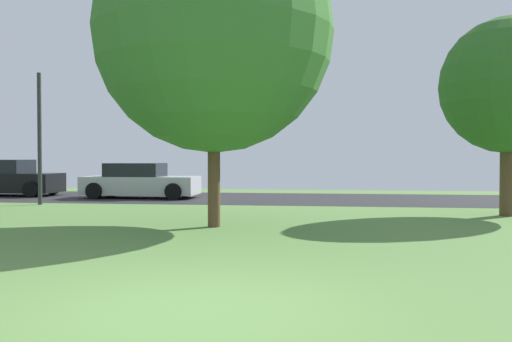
% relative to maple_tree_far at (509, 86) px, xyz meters
% --- Properties ---
extents(ground_plane, '(44.00, 44.00, 0.00)m').
position_rel_maple_tree_far_xyz_m(ground_plane, '(-6.38, -10.49, -3.59)').
color(ground_plane, '#5B8442').
extents(road_strip, '(44.00, 6.40, 0.01)m').
position_rel_maple_tree_far_xyz_m(road_strip, '(-6.38, 5.51, -3.59)').
color(road_strip, '#28282B').
rests_on(road_strip, ground_plane).
extents(maple_tree_far, '(3.76, 3.76, 5.49)m').
position_rel_maple_tree_far_xyz_m(maple_tree_far, '(0.00, 0.00, 0.00)').
color(maple_tree_far, brown).
rests_on(maple_tree_far, ground_plane).
extents(birch_tree_lone, '(5.56, 5.56, 7.29)m').
position_rel_maple_tree_far_xyz_m(birch_tree_lone, '(-7.58, -3.46, 0.91)').
color(birch_tree_lone, brown).
rests_on(birch_tree_lone, ground_plane).
extents(parked_car_black, '(4.22, 2.00, 1.51)m').
position_rel_maple_tree_far_xyz_m(parked_car_black, '(-18.36, 5.70, -2.91)').
color(parked_car_black, black).
rests_on(parked_car_black, ground_plane).
extents(parked_car_silver, '(4.48, 1.99, 1.39)m').
position_rel_maple_tree_far_xyz_m(parked_car_silver, '(-12.39, 5.12, -2.96)').
color(parked_car_silver, '#B7B7BC').
rests_on(parked_car_silver, ground_plane).
extents(street_lamp_post, '(0.14, 0.14, 4.50)m').
position_rel_maple_tree_far_xyz_m(street_lamp_post, '(-14.74, 1.71, -1.34)').
color(street_lamp_post, '#2D2D33').
rests_on(street_lamp_post, ground_plane).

